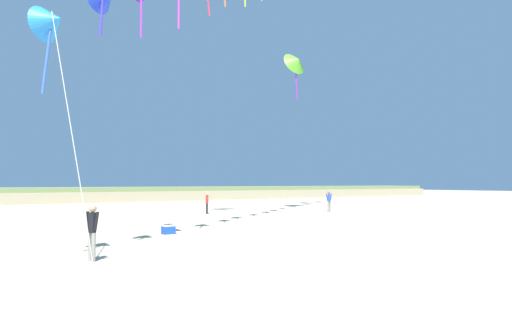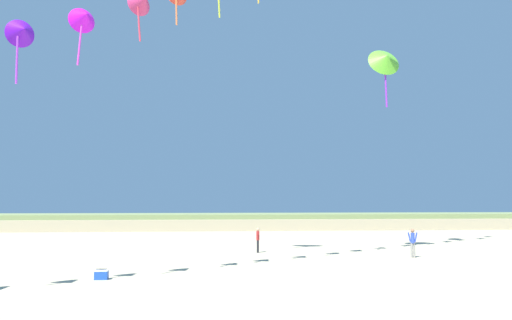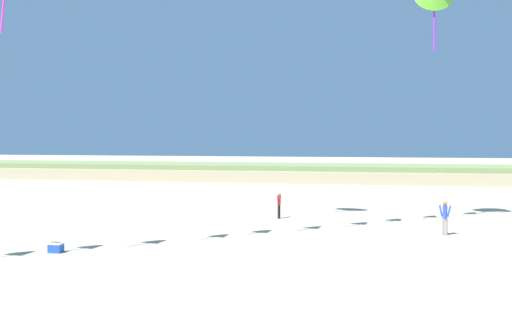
{
  "view_description": "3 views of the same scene",
  "coord_description": "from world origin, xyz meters",
  "px_view_note": "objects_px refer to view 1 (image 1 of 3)",
  "views": [
    {
      "loc": [
        -16.32,
        -11.61,
        2.37
      ],
      "look_at": [
        0.48,
        13.27,
        3.88
      ],
      "focal_mm": 32.0,
      "sensor_mm": 36.0,
      "label": 1
    },
    {
      "loc": [
        -3.39,
        -16.12,
        3.47
      ],
      "look_at": [
        -0.87,
        9.81,
        5.38
      ],
      "focal_mm": 38.0,
      "sensor_mm": 36.0,
      "label": 2
    },
    {
      "loc": [
        4.81,
        -12.64,
        4.94
      ],
      "look_at": [
        0.12,
        12.42,
        3.84
      ],
      "focal_mm": 38.0,
      "sensor_mm": 36.0,
      "label": 3
    }
  ],
  "objects_px": {
    "person_mid_center": "(329,200)",
    "person_near_left": "(207,202)",
    "large_kite_high_solo": "(296,62)",
    "beach_cooler": "(168,229)",
    "person_near_right": "(92,228)"
  },
  "relations": [
    {
      "from": "person_mid_center",
      "to": "person_near_left",
      "type": "bearing_deg",
      "value": 156.1
    },
    {
      "from": "person_near_left",
      "to": "large_kite_high_solo",
      "type": "relative_size",
      "value": 0.35
    },
    {
      "from": "person_near_right",
      "to": "person_mid_center",
      "type": "distance_m",
      "value": 25.36
    },
    {
      "from": "person_near_left",
      "to": "person_near_right",
      "type": "xyz_separation_m",
      "value": [
        -12.85,
        -16.9,
        0.06
      ]
    },
    {
      "from": "person_near_right",
      "to": "beach_cooler",
      "type": "xyz_separation_m",
      "value": [
        4.87,
        5.61,
        -0.78
      ]
    },
    {
      "from": "person_near_left",
      "to": "person_mid_center",
      "type": "bearing_deg",
      "value": -23.9
    },
    {
      "from": "person_near_left",
      "to": "person_near_right",
      "type": "distance_m",
      "value": 21.23
    },
    {
      "from": "large_kite_high_solo",
      "to": "beach_cooler",
      "type": "height_order",
      "value": "large_kite_high_solo"
    },
    {
      "from": "person_near_right",
      "to": "person_mid_center",
      "type": "xyz_separation_m",
      "value": [
        21.82,
        12.92,
        0.0
      ]
    },
    {
      "from": "person_near_right",
      "to": "large_kite_high_solo",
      "type": "bearing_deg",
      "value": 37.86
    },
    {
      "from": "person_near_right",
      "to": "large_kite_high_solo",
      "type": "height_order",
      "value": "large_kite_high_solo"
    },
    {
      "from": "person_near_right",
      "to": "person_near_left",
      "type": "bearing_deg",
      "value": 52.74
    },
    {
      "from": "person_mid_center",
      "to": "beach_cooler",
      "type": "relative_size",
      "value": 2.98
    },
    {
      "from": "person_mid_center",
      "to": "beach_cooler",
      "type": "xyz_separation_m",
      "value": [
        -16.95,
        -7.32,
        -0.78
      ]
    },
    {
      "from": "person_near_left",
      "to": "beach_cooler",
      "type": "bearing_deg",
      "value": -125.27
    }
  ]
}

